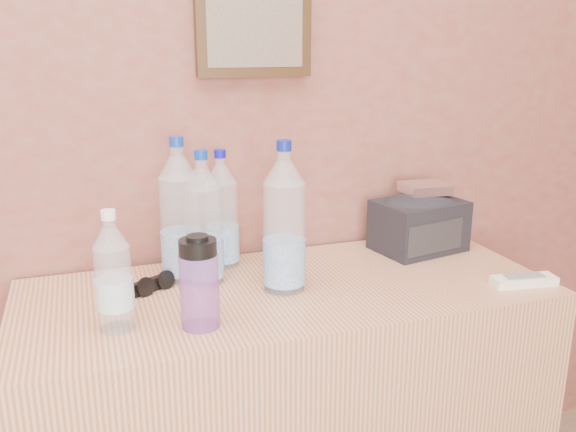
% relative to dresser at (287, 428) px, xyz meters
% --- Properties ---
extents(picture_frame, '(0.30, 0.03, 0.25)m').
position_rel_dresser_xyz_m(picture_frame, '(0.00, 0.26, 1.00)').
color(picture_frame, '#382311').
rests_on(picture_frame, room_shell).
extents(dresser, '(1.27, 0.53, 0.79)m').
position_rel_dresser_xyz_m(dresser, '(0.00, 0.00, 0.00)').
color(dresser, '#9F7945').
rests_on(dresser, ground).
extents(pet_large_a, '(0.09, 0.09, 0.33)m').
position_rel_dresser_xyz_m(pet_large_a, '(-0.18, 0.10, 0.54)').
color(pet_large_a, white).
rests_on(pet_large_a, dresser).
extents(pet_large_b, '(0.10, 0.10, 0.36)m').
position_rel_dresser_xyz_m(pet_large_b, '(-0.23, 0.14, 0.55)').
color(pet_large_b, silver).
rests_on(pet_large_b, dresser).
extents(pet_large_c, '(0.08, 0.08, 0.31)m').
position_rel_dresser_xyz_m(pet_large_c, '(-0.11, 0.20, 0.53)').
color(pet_large_c, silver).
rests_on(pet_large_c, dresser).
extents(pet_large_d, '(0.10, 0.10, 0.36)m').
position_rel_dresser_xyz_m(pet_large_d, '(-0.01, -0.01, 0.55)').
color(pet_large_d, white).
rests_on(pet_large_d, dresser).
extents(pet_small, '(0.07, 0.07, 0.25)m').
position_rel_dresser_xyz_m(pet_small, '(-0.40, -0.09, 0.51)').
color(pet_small, white).
rests_on(pet_small, dresser).
extents(nalgene_bottle, '(0.08, 0.08, 0.20)m').
position_rel_dresser_xyz_m(nalgene_bottle, '(-0.24, -0.14, 0.49)').
color(nalgene_bottle, purple).
rests_on(nalgene_bottle, dresser).
extents(sunglasses, '(0.13, 0.10, 0.03)m').
position_rel_dresser_xyz_m(sunglasses, '(-0.31, 0.08, 0.41)').
color(sunglasses, black).
rests_on(sunglasses, dresser).
extents(ac_remote, '(0.16, 0.07, 0.02)m').
position_rel_dresser_xyz_m(ac_remote, '(0.55, -0.18, 0.41)').
color(ac_remote, silver).
rests_on(ac_remote, dresser).
extents(toiletry_bag, '(0.26, 0.21, 0.16)m').
position_rel_dresser_xyz_m(toiletry_bag, '(0.44, 0.14, 0.48)').
color(toiletry_bag, black).
rests_on(toiletry_bag, dresser).
extents(foil_packet, '(0.13, 0.11, 0.03)m').
position_rel_dresser_xyz_m(foil_packet, '(0.46, 0.16, 0.57)').
color(foil_packet, white).
rests_on(foil_packet, toiletry_bag).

